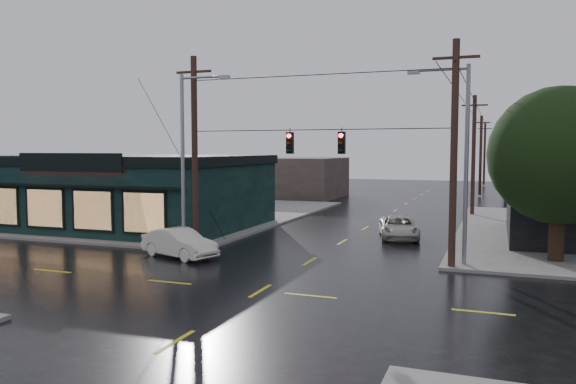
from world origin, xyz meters
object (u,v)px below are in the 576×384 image
at_px(utility_pole_nw, 196,251).
at_px(sedan_cream, 179,243).
at_px(corner_tree, 559,156).
at_px(utility_pole_ne, 451,269).
at_px(suv_silver, 399,227).

distance_m(utility_pole_nw, sedan_cream, 1.92).
distance_m(corner_tree, sedan_cream, 18.58).
distance_m(corner_tree, utility_pole_ne, 7.42).
distance_m(utility_pole_nw, suv_silver, 12.33).
bearing_deg(sedan_cream, utility_pole_ne, -62.97).
height_order(utility_pole_nw, sedan_cream, utility_pole_nw).
distance_m(corner_tree, utility_pole_nw, 18.46).
bearing_deg(utility_pole_nw, sedan_cream, -87.22).
height_order(corner_tree, utility_pole_ne, corner_tree).
bearing_deg(utility_pole_ne, suv_silver, 114.55).
height_order(sedan_cream, suv_silver, sedan_cream).
bearing_deg(suv_silver, corner_tree, -45.35).
relative_size(corner_tree, utility_pole_nw, 0.80).
relative_size(corner_tree, sedan_cream, 1.89).
bearing_deg(corner_tree, utility_pole_nw, -170.18).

